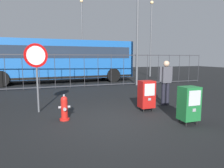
# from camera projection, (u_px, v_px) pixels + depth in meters

# --- Properties ---
(ground_plane) EXTENTS (60.00, 60.00, 0.00)m
(ground_plane) POSITION_uv_depth(u_px,v_px,m) (116.00, 121.00, 5.53)
(ground_plane) COLOR black
(fire_hydrant) EXTENTS (0.33, 0.31, 0.75)m
(fire_hydrant) POSITION_uv_depth(u_px,v_px,m) (64.00, 108.00, 5.62)
(fire_hydrant) COLOR red
(fire_hydrant) RESTS_ON ground_plane
(newspaper_box_primary) EXTENTS (0.48, 0.42, 1.02)m
(newspaper_box_primary) POSITION_uv_depth(u_px,v_px,m) (189.00, 103.00, 5.26)
(newspaper_box_primary) COLOR black
(newspaper_box_primary) RESTS_ON ground_plane
(newspaper_box_secondary) EXTENTS (0.48, 0.42, 1.02)m
(newspaper_box_secondary) POSITION_uv_depth(u_px,v_px,m) (147.00, 94.00, 6.59)
(newspaper_box_secondary) COLOR black
(newspaper_box_secondary) RESTS_ON ground_plane
(stop_sign) EXTENTS (0.71, 0.31, 2.23)m
(stop_sign) POSITION_uv_depth(u_px,v_px,m) (36.00, 63.00, 6.28)
(stop_sign) COLOR #4C4F54
(stop_sign) RESTS_ON ground_plane
(pedestrian) EXTENTS (0.55, 0.22, 1.67)m
(pedestrian) POSITION_uv_depth(u_px,v_px,m) (166.00, 80.00, 7.34)
(pedestrian) COLOR black
(pedestrian) RESTS_ON ground_plane
(fence_barrier) EXTENTS (18.03, 0.04, 2.00)m
(fence_barrier) POSITION_uv_depth(u_px,v_px,m) (77.00, 71.00, 11.79)
(fence_barrier) COLOR #2D2D33
(fence_barrier) RESTS_ON ground_plane
(bus_near) EXTENTS (10.57, 3.01, 3.00)m
(bus_near) POSITION_uv_depth(u_px,v_px,m) (60.00, 59.00, 14.27)
(bus_near) COLOR #19519E
(bus_near) RESTS_ON ground_plane
(street_light_near_left) EXTENTS (0.32, 0.32, 8.75)m
(street_light_near_left) POSITION_uv_depth(u_px,v_px,m) (138.00, 6.00, 12.28)
(street_light_near_left) COLOR #4C4F54
(street_light_near_left) RESTS_ON ground_plane
(street_light_near_right) EXTENTS (0.32, 0.32, 6.97)m
(street_light_near_right) POSITION_uv_depth(u_px,v_px,m) (151.00, 33.00, 18.44)
(street_light_near_right) COLOR #4C4F54
(street_light_near_right) RESTS_ON ground_plane
(street_light_far_right) EXTENTS (0.32, 0.32, 7.42)m
(street_light_far_right) POSITION_uv_depth(u_px,v_px,m) (82.00, 32.00, 19.57)
(street_light_far_right) COLOR #4C4F54
(street_light_far_right) RESTS_ON ground_plane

